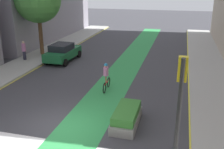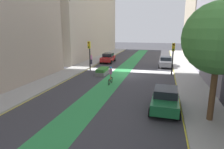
% 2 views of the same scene
% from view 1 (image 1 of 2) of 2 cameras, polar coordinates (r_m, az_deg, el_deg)
% --- Properties ---
extents(ground_plane, '(120.00, 120.00, 0.00)m').
position_cam_1_polar(ground_plane, '(13.22, -10.74, -11.12)').
color(ground_plane, '#38383D').
extents(bike_lane_paint, '(2.40, 60.00, 0.01)m').
position_cam_1_polar(bike_lane_paint, '(12.87, -6.85, -11.76)').
color(bike_lane_paint, '#2D8C47').
rests_on(bike_lane_paint, ground_plane).
extents(curb_stripe_right, '(0.16, 60.00, 0.01)m').
position_cam_1_polar(curb_stripe_right, '(12.18, 16.69, -14.49)').
color(curb_stripe_right, yellow).
rests_on(curb_stripe_right, ground_plane).
extents(traffic_signal_near_right, '(0.35, 0.52, 4.07)m').
position_cam_1_polar(traffic_signal_near_right, '(10.21, 14.61, -2.91)').
color(traffic_signal_near_right, black).
rests_on(traffic_signal_near_right, ground_plane).
extents(car_green_left_far, '(2.11, 4.25, 1.57)m').
position_cam_1_polar(car_green_left_far, '(23.82, -10.58, 4.75)').
color(car_green_left_far, '#196033').
rests_on(car_green_left_far, ground_plane).
extents(cyclist_in_lane, '(0.32, 1.73, 1.86)m').
position_cam_1_polar(cyclist_in_lane, '(16.81, -1.26, -0.39)').
color(cyclist_in_lane, black).
rests_on(cyclist_in_lane, ground_plane).
extents(pedestrian_sidewalk_left_a, '(0.34, 0.34, 1.67)m').
position_cam_1_polar(pedestrian_sidewalk_left_a, '(24.52, -18.43, 4.97)').
color(pedestrian_sidewalk_left_a, '#262638').
rests_on(pedestrian_sidewalk_left_a, sidewalk_left).
extents(street_tree_near, '(4.19, 4.19, 7.14)m').
position_cam_1_polar(street_tree_near, '(25.52, -15.73, 15.28)').
color(street_tree_near, brown).
rests_on(street_tree_near, sidewalk_left).
extents(median_planter, '(1.15, 2.61, 0.85)m').
position_cam_1_polar(median_planter, '(13.08, 3.15, -9.11)').
color(median_planter, slate).
rests_on(median_planter, ground_plane).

